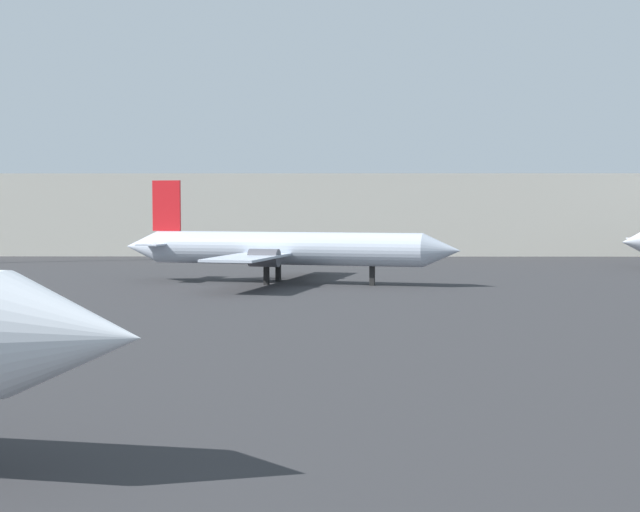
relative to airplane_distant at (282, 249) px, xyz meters
The scene contains 2 objects.
airplane_distant is the anchor object (origin of this frame).
terminal_building 47.63m from the airplane_distant, 95.84° to the left, with size 98.66×18.30×10.55m, color beige.
Camera 1 is at (-3.62, -10.37, 6.87)m, focal length 50.70 mm.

